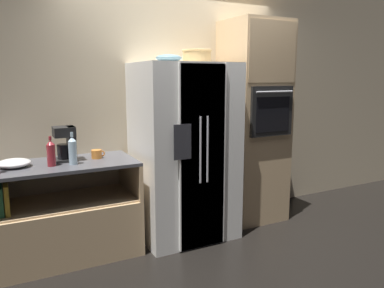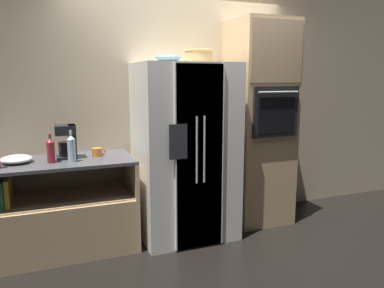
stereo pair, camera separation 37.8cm
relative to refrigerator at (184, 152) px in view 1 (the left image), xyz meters
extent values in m
plane|color=black|center=(0.08, -0.09, -0.90)|extent=(20.00, 20.00, 0.00)
cube|color=beige|center=(0.08, 0.43, 0.50)|extent=(12.00, 0.06, 2.80)
cube|color=tan|center=(-1.30, 0.06, -0.64)|extent=(1.49, 0.67, 0.52)
cube|color=tan|center=(-1.30, 0.06, -0.37)|extent=(1.43, 0.62, 0.02)
cube|color=tan|center=(-0.57, 0.06, -0.21)|extent=(0.04, 0.67, 0.34)
cube|color=#4C4C51|center=(-1.30, 0.06, -0.02)|extent=(1.49, 0.67, 0.03)
cube|color=#337A4C|center=(-1.72, 0.03, -0.24)|extent=(0.05, 0.39, 0.24)
cube|color=gold|center=(-1.67, 0.03, -0.23)|extent=(0.04, 0.40, 0.25)
cube|color=white|center=(0.00, 0.01, 0.00)|extent=(0.96, 0.77, 1.80)
cube|color=white|center=(-0.01, -0.39, 0.00)|extent=(0.48, 0.02, 1.76)
cube|color=white|center=(0.01, -0.39, 0.00)|extent=(0.48, 0.02, 1.76)
cylinder|color=#B2B2B7|center=(-0.04, -0.41, 0.09)|extent=(0.02, 0.02, 0.63)
cylinder|color=#B2B2B7|center=(0.04, -0.41, 0.09)|extent=(0.02, 0.02, 0.63)
cube|color=#2D2D33|center=(-0.22, -0.40, 0.18)|extent=(0.17, 0.01, 0.32)
cube|color=tan|center=(0.93, 0.09, 0.24)|extent=(0.66, 0.62, 2.27)
cube|color=black|center=(0.93, -0.24, 0.40)|extent=(0.54, 0.04, 0.53)
cube|color=black|center=(0.93, -0.26, 0.36)|extent=(0.44, 0.01, 0.37)
cylinder|color=#B2B2B7|center=(0.93, -0.27, 0.61)|extent=(0.47, 0.02, 0.02)
cube|color=tan|center=(0.93, -0.22, 1.02)|extent=(0.62, 0.01, 0.64)
cylinder|color=tan|center=(0.17, 0.06, 0.96)|extent=(0.29, 0.29, 0.12)
torus|color=tan|center=(0.17, 0.06, 1.02)|extent=(0.30, 0.30, 0.02)
ellipsoid|color=#668C99|center=(-0.20, -0.08, 0.93)|extent=(0.24, 0.24, 0.07)
cylinder|color=maroon|center=(-1.30, -0.02, 0.09)|extent=(0.07, 0.07, 0.19)
cone|color=maroon|center=(-1.30, -0.02, 0.20)|extent=(0.07, 0.07, 0.04)
cylinder|color=maroon|center=(-1.30, -0.02, 0.24)|extent=(0.02, 0.02, 0.03)
cylinder|color=silver|center=(-1.12, -0.04, 0.10)|extent=(0.07, 0.07, 0.21)
cone|color=silver|center=(-1.12, -0.04, 0.22)|extent=(0.07, 0.07, 0.04)
cylinder|color=silver|center=(-1.12, -0.04, 0.26)|extent=(0.03, 0.03, 0.04)
cylinder|color=orange|center=(-0.88, 0.12, 0.03)|extent=(0.10, 0.10, 0.08)
torus|color=orange|center=(-0.82, 0.12, 0.03)|extent=(0.06, 0.01, 0.06)
ellipsoid|color=white|center=(-1.59, 0.09, 0.03)|extent=(0.28, 0.28, 0.07)
cube|color=black|center=(-1.16, 0.14, 0.01)|extent=(0.19, 0.19, 0.02)
cylinder|color=black|center=(-1.17, 0.14, 0.08)|extent=(0.11, 0.11, 0.13)
cube|color=black|center=(-1.10, 0.14, 0.15)|extent=(0.07, 0.16, 0.32)
cube|color=black|center=(-1.16, 0.14, 0.27)|extent=(0.19, 0.19, 0.09)
camera|label=1|loc=(-1.67, -3.39, 0.76)|focal=35.00mm
camera|label=2|loc=(-1.33, -3.55, 0.76)|focal=35.00mm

